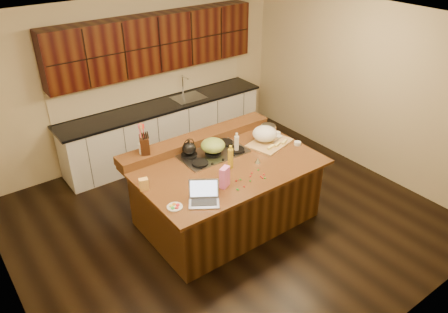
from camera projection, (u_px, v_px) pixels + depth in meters
room at (226, 134)px, 5.52m from camera, size 5.52×5.02×2.72m
island at (226, 192)px, 5.96m from camera, size 2.40×1.60×0.92m
back_ledge at (197, 139)px, 6.19m from camera, size 2.40×0.30×0.12m
cooktop at (213, 153)px, 5.94m from camera, size 0.92×0.52×0.05m
back_counter at (162, 101)px, 7.41m from camera, size 3.70×0.66×2.40m
kettle at (189, 148)px, 5.82m from camera, size 0.23×0.23×0.17m
green_bowl at (213, 145)px, 5.88m from camera, size 0.41×0.41×0.18m
laptop at (204, 196)px, 4.98m from camera, size 0.44×0.42×0.24m
oil_bottle at (230, 158)px, 5.58m from camera, size 0.09×0.09×0.27m
vinegar_bottle at (237, 145)px, 5.92m from camera, size 0.08×0.08×0.25m
wooden_tray at (266, 136)px, 6.19m from camera, size 0.69×0.57×0.24m
ramekin_a at (279, 137)px, 6.33m from camera, size 0.11×0.11×0.04m
ramekin_b at (297, 143)px, 6.17m from camera, size 0.11×0.11×0.04m
ramekin_c at (277, 134)px, 6.43m from camera, size 0.11×0.11×0.04m
strainer_bowl at (268, 129)px, 6.51m from camera, size 0.29×0.29×0.09m
kitchen_timer at (258, 160)px, 5.73m from camera, size 0.09×0.09×0.07m
pink_bag at (225, 177)px, 5.20m from camera, size 0.16×0.13×0.26m
candy_plate at (175, 207)px, 4.90m from camera, size 0.22×0.22×0.01m
package_box at (144, 184)px, 5.18m from camera, size 0.12×0.10×0.15m
utensil_crock at (143, 148)px, 5.70m from camera, size 0.15×0.15×0.14m
knife_block at (144, 145)px, 5.69m from camera, size 0.18×0.22×0.23m
gumdrop_0 at (252, 173)px, 5.51m from camera, size 0.02×0.02×0.02m
gumdrop_1 at (240, 180)px, 5.38m from camera, size 0.02×0.02×0.02m
gumdrop_2 at (244, 186)px, 5.25m from camera, size 0.02×0.02×0.02m
gumdrop_3 at (265, 178)px, 5.41m from camera, size 0.02×0.02×0.02m
gumdrop_4 at (236, 181)px, 5.35m from camera, size 0.02×0.02×0.02m
gumdrop_5 at (237, 189)px, 5.20m from camera, size 0.02×0.02×0.02m
gumdrop_6 at (261, 177)px, 5.44m from camera, size 0.02×0.02×0.02m
gumdrop_7 at (250, 181)px, 5.36m from camera, size 0.02×0.02×0.02m
gumdrop_8 at (263, 178)px, 5.41m from camera, size 0.02×0.02×0.02m
gumdrop_9 at (258, 170)px, 5.57m from camera, size 0.02×0.02×0.02m
gumdrop_10 at (251, 176)px, 5.45m from camera, size 0.02×0.02×0.02m
gumdrop_11 at (238, 190)px, 5.19m from camera, size 0.02×0.02×0.02m
gumdrop_12 at (264, 174)px, 5.48m from camera, size 0.02×0.02×0.02m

